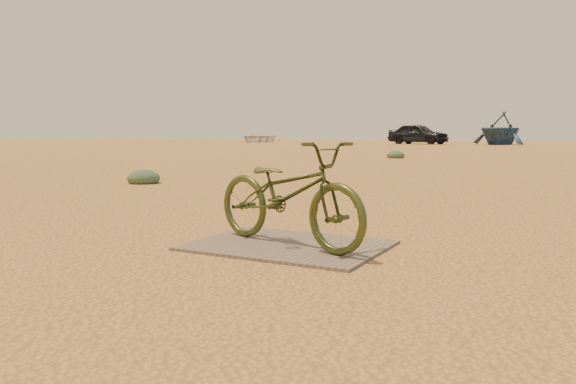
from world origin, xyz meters
The scene contains 8 objects.
ground centered at (0.00, 0.00, 0.00)m, with size 120.00×120.00×0.00m, color #C98343.
plywood_board centered at (0.36, -0.02, 0.01)m, with size 1.42×1.07×0.02m, color #715C4D.
bicycle centered at (0.38, -0.05, 0.41)m, with size 0.52×1.49×0.78m, color #3A431C.
car centered at (-9.50, 40.12, 0.80)m, with size 1.89×4.69×1.60m, color black.
boat_near_left centered at (-25.52, 42.17, 0.48)m, with size 3.29×4.61×0.95m, color silver.
boat_far_left centered at (-3.43, 40.42, 1.23)m, with size 4.04×4.68×2.46m, color navy.
kale_a centered at (-4.37, 3.58, 0.00)m, with size 0.56×0.56×0.31m, color #476340.
kale_c centered at (-3.50, 15.09, 0.00)m, with size 0.61×0.61×0.33m, color #476340.
Camera 1 is at (2.34, -3.71, 0.86)m, focal length 35.00 mm.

